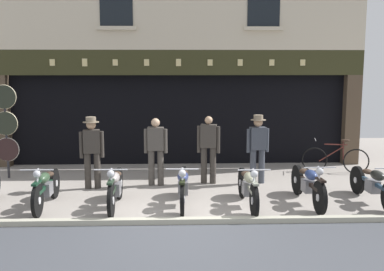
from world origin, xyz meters
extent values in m
cube|color=gray|center=(0.00, 5.00, -0.04)|extent=(22.52, 10.00, 0.08)
cube|color=#ADAA95|center=(0.00, 0.08, 0.01)|extent=(22.52, 0.16, 0.18)
cube|color=black|center=(0.00, 7.30, 1.30)|extent=(9.68, 4.00, 2.60)
cube|color=#4C3D2D|center=(-5.04, 5.18, 1.30)|extent=(0.44, 0.36, 2.60)
cube|color=#4C3D2D|center=(5.04, 5.18, 1.30)|extent=(0.44, 0.36, 2.60)
cube|color=black|center=(0.00, 5.55, 1.43)|extent=(9.25, 0.03, 2.18)
cube|color=#303018|center=(0.00, 5.12, 2.95)|extent=(10.52, 0.24, 0.70)
cube|color=#DBC684|center=(-3.49, 4.99, 2.95)|extent=(0.14, 0.03, 0.18)
cube|color=#DBC684|center=(-2.60, 4.99, 2.95)|extent=(0.14, 0.03, 0.21)
cube|color=#DBC684|center=(-1.76, 4.99, 2.95)|extent=(0.14, 0.03, 0.17)
cube|color=#DBC684|center=(-0.89, 4.99, 2.95)|extent=(0.14, 0.03, 0.18)
cube|color=#DBC684|center=(0.00, 4.99, 2.95)|extent=(0.14, 0.03, 0.20)
cube|color=#DBC684|center=(0.88, 4.99, 2.95)|extent=(0.14, 0.03, 0.17)
cube|color=#DBC684|center=(1.73, 4.99, 2.95)|extent=(0.14, 0.03, 0.18)
cube|color=#DBC684|center=(2.62, 4.99, 2.95)|extent=(0.14, 0.03, 0.17)
cube|color=#DBC684|center=(3.50, 4.99, 2.95)|extent=(0.14, 0.03, 0.17)
cube|color=beige|center=(0.00, 5.20, 4.58)|extent=(10.52, 0.40, 2.57)
cube|color=black|center=(-1.70, 4.99, 4.58)|extent=(0.90, 0.02, 1.30)
cube|color=beige|center=(-1.70, 4.95, 3.88)|extent=(1.10, 0.12, 0.10)
cube|color=black|center=(2.36, 4.99, 4.58)|extent=(0.90, 0.02, 1.30)
cube|color=beige|center=(2.36, 4.95, 3.88)|extent=(1.10, 0.12, 0.10)
cylinder|color=black|center=(-2.70, 0.53, 0.32)|extent=(0.08, 0.64, 0.64)
cylinder|color=silver|center=(-2.70, 0.53, 0.32)|extent=(0.10, 0.14, 0.14)
cylinder|color=black|center=(-2.72, 1.84, 0.32)|extent=(0.09, 0.64, 0.64)
cylinder|color=silver|center=(-2.72, 1.84, 0.32)|extent=(0.11, 0.14, 0.14)
cube|color=#143522|center=(-2.71, 1.19, 0.44)|extent=(0.09, 1.20, 0.07)
cube|color=slate|center=(-2.71, 1.19, 0.37)|extent=(0.21, 0.32, 0.26)
ellipsoid|color=#314831|center=(-2.71, 1.03, 0.64)|extent=(0.23, 0.46, 0.20)
ellipsoid|color=#38281E|center=(-2.72, 1.42, 0.62)|extent=(0.20, 0.30, 0.10)
cube|color=#143522|center=(-2.70, 0.53, 0.66)|extent=(0.11, 0.36, 0.04)
sphere|color=silver|center=(-2.70, 0.59, 0.82)|extent=(0.15, 0.15, 0.15)
cylinder|color=silver|center=(-2.70, 0.59, 0.90)|extent=(0.62, 0.03, 0.02)
cylinder|color=silver|center=(-2.70, 0.57, 0.61)|extent=(0.04, 0.24, 0.62)
cylinder|color=black|center=(-1.30, 0.43, 0.34)|extent=(0.07, 0.68, 0.68)
cylinder|color=silver|center=(-1.30, 0.43, 0.34)|extent=(0.10, 0.15, 0.15)
cylinder|color=black|center=(-1.31, 1.74, 0.34)|extent=(0.08, 0.68, 0.68)
cylinder|color=silver|center=(-1.31, 1.74, 0.34)|extent=(0.11, 0.15, 0.15)
cube|color=#203222|center=(-1.31, 1.08, 0.46)|extent=(0.08, 1.20, 0.07)
cube|color=slate|center=(-1.31, 1.08, 0.39)|extent=(0.20, 0.32, 0.26)
ellipsoid|color=gray|center=(-1.30, 0.93, 0.66)|extent=(0.22, 0.46, 0.20)
ellipsoid|color=#38281E|center=(-1.31, 1.32, 0.64)|extent=(0.20, 0.30, 0.10)
cube|color=#203222|center=(-1.30, 0.43, 0.70)|extent=(0.10, 0.36, 0.04)
sphere|color=silver|center=(-1.30, 0.49, 0.84)|extent=(0.15, 0.15, 0.15)
cylinder|color=silver|center=(-1.30, 0.49, 0.92)|extent=(0.62, 0.03, 0.02)
cylinder|color=silver|center=(-1.30, 0.47, 0.63)|extent=(0.04, 0.25, 0.61)
cylinder|color=black|center=(0.03, 0.46, 0.33)|extent=(0.10, 0.66, 0.66)
cylinder|color=silver|center=(0.03, 0.46, 0.33)|extent=(0.11, 0.15, 0.15)
cylinder|color=black|center=(0.09, 1.88, 0.33)|extent=(0.11, 0.66, 0.66)
cylinder|color=silver|center=(0.09, 1.88, 0.33)|extent=(0.12, 0.15, 0.15)
cube|color=black|center=(0.06, 1.17, 0.45)|extent=(0.12, 1.31, 0.07)
cube|color=slate|center=(0.06, 1.17, 0.38)|extent=(0.21, 0.33, 0.26)
ellipsoid|color=navy|center=(0.05, 1.00, 0.65)|extent=(0.24, 0.47, 0.20)
ellipsoid|color=#38281E|center=(0.07, 1.43, 0.63)|extent=(0.21, 0.31, 0.10)
cube|color=black|center=(0.03, 0.46, 0.68)|extent=(0.11, 0.36, 0.04)
sphere|color=silver|center=(0.04, 0.52, 0.83)|extent=(0.15, 0.15, 0.15)
cylinder|color=silver|center=(0.04, 0.52, 0.91)|extent=(0.62, 0.05, 0.02)
cylinder|color=silver|center=(0.04, 0.50, 0.62)|extent=(0.04, 0.23, 0.62)
cylinder|color=black|center=(1.39, 0.37, 0.32)|extent=(0.08, 0.65, 0.65)
cylinder|color=silver|center=(1.39, 0.37, 0.32)|extent=(0.10, 0.15, 0.14)
cylinder|color=black|center=(1.36, 1.74, 0.32)|extent=(0.09, 0.65, 0.65)
cylinder|color=silver|center=(1.36, 1.74, 0.32)|extent=(0.11, 0.15, 0.14)
cube|color=gray|center=(1.37, 1.05, 0.44)|extent=(0.10, 1.26, 0.07)
cube|color=slate|center=(1.37, 1.05, 0.37)|extent=(0.21, 0.32, 0.26)
ellipsoid|color=#A3A383|center=(1.38, 0.89, 0.64)|extent=(0.23, 0.46, 0.20)
ellipsoid|color=#38281E|center=(1.37, 1.30, 0.62)|extent=(0.21, 0.30, 0.10)
cube|color=gray|center=(1.39, 0.37, 0.67)|extent=(0.11, 0.36, 0.04)
sphere|color=silver|center=(1.39, 0.43, 0.82)|extent=(0.15, 0.15, 0.15)
cylinder|color=silver|center=(1.39, 0.43, 0.90)|extent=(0.62, 0.04, 0.02)
cylinder|color=silver|center=(1.39, 0.41, 0.61)|extent=(0.04, 0.28, 0.60)
cylinder|color=black|center=(2.68, 0.51, 0.33)|extent=(0.10, 0.66, 0.66)
cylinder|color=silver|center=(2.68, 0.51, 0.33)|extent=(0.11, 0.15, 0.15)
cylinder|color=black|center=(2.62, 1.92, 0.33)|extent=(0.11, 0.66, 0.66)
cylinder|color=silver|center=(2.62, 1.92, 0.33)|extent=(0.12, 0.15, 0.15)
cube|color=black|center=(2.65, 1.22, 0.45)|extent=(0.12, 1.30, 0.07)
cube|color=slate|center=(2.65, 1.22, 0.38)|extent=(0.21, 0.33, 0.26)
ellipsoid|color=navy|center=(2.66, 1.05, 0.65)|extent=(0.24, 0.47, 0.20)
ellipsoid|color=#38281E|center=(2.64, 1.47, 0.63)|extent=(0.21, 0.31, 0.10)
cube|color=black|center=(2.68, 0.51, 0.68)|extent=(0.11, 0.36, 0.04)
sphere|color=silver|center=(2.68, 0.57, 0.83)|extent=(0.15, 0.15, 0.15)
cylinder|color=silver|center=(2.68, 0.57, 0.91)|extent=(0.62, 0.05, 0.02)
cylinder|color=silver|center=(2.68, 0.55, 0.62)|extent=(0.05, 0.27, 0.61)
cylinder|color=black|center=(3.98, 1.93, 0.31)|extent=(0.11, 0.63, 0.63)
cylinder|color=silver|center=(3.98, 1.93, 0.31)|extent=(0.12, 0.14, 0.14)
cube|color=#1E3347|center=(4.01, 1.21, 0.43)|extent=(0.13, 1.33, 0.07)
cube|color=slate|center=(4.01, 1.21, 0.36)|extent=(0.21, 0.33, 0.26)
ellipsoid|color=black|center=(4.02, 1.03, 0.63)|extent=(0.24, 0.47, 0.20)
ellipsoid|color=#38281E|center=(4.00, 1.47, 0.61)|extent=(0.21, 0.31, 0.10)
cylinder|color=#38332D|center=(-1.93, 2.60, 0.43)|extent=(0.15, 0.15, 0.87)
cylinder|color=#38332D|center=(-2.14, 2.57, 0.43)|extent=(0.15, 0.15, 0.87)
cube|color=#38332D|center=(-2.03, 2.59, 1.12)|extent=(0.41, 0.28, 0.54)
cube|color=silver|center=(-2.05, 2.70, 1.18)|extent=(0.14, 0.04, 0.30)
cube|color=brown|center=(-2.05, 2.71, 1.17)|extent=(0.05, 0.02, 0.28)
cylinder|color=#38332D|center=(-1.80, 2.62, 1.04)|extent=(0.09, 0.09, 0.61)
cylinder|color=#38332D|center=(-2.27, 2.55, 1.04)|extent=(0.09, 0.09, 0.61)
sphere|color=tan|center=(-2.03, 2.59, 1.51)|extent=(0.22, 0.22, 0.22)
cylinder|color=#7F705B|center=(-2.03, 2.59, 1.57)|extent=(0.37, 0.37, 0.01)
cylinder|color=#7F705B|center=(-2.03, 2.59, 1.63)|extent=(0.23, 0.23, 0.12)
cylinder|color=#47423D|center=(-0.45, 2.83, 0.44)|extent=(0.15, 0.15, 0.88)
cylinder|color=#47423D|center=(-0.67, 2.84, 0.44)|extent=(0.15, 0.15, 0.88)
cube|color=#47423D|center=(-0.56, 2.83, 1.13)|extent=(0.39, 0.23, 0.55)
cube|color=white|center=(-0.56, 2.95, 1.20)|extent=(0.14, 0.02, 0.31)
cube|color=black|center=(-0.56, 2.96, 1.19)|extent=(0.05, 0.01, 0.29)
cylinder|color=#47423D|center=(-0.33, 2.83, 1.08)|extent=(0.09, 0.09, 0.58)
cylinder|color=#47423D|center=(-0.80, 2.84, 1.08)|extent=(0.09, 0.09, 0.58)
sphere|color=tan|center=(-0.56, 2.83, 1.52)|extent=(0.20, 0.20, 0.20)
cylinder|color=#38332D|center=(0.81, 2.95, 0.46)|extent=(0.15, 0.15, 0.91)
cylinder|color=#38332D|center=(0.60, 2.99, 0.46)|extent=(0.15, 0.15, 0.91)
cube|color=#38332D|center=(0.71, 2.97, 1.17)|extent=(0.41, 0.28, 0.56)
cube|color=white|center=(0.73, 3.09, 1.24)|extent=(0.14, 0.04, 0.31)
cube|color=maroon|center=(0.73, 3.10, 1.23)|extent=(0.05, 0.02, 0.29)
cylinder|color=#38332D|center=(0.94, 2.93, 1.09)|extent=(0.09, 0.09, 0.65)
cylinder|color=#38332D|center=(0.48, 3.02, 1.09)|extent=(0.09, 0.09, 0.65)
sphere|color=tan|center=(0.71, 2.97, 1.56)|extent=(0.19, 0.19, 0.19)
cylinder|color=#3D424C|center=(2.01, 2.96, 0.43)|extent=(0.15, 0.15, 0.86)
cylinder|color=#3D424C|center=(1.79, 2.93, 0.43)|extent=(0.15, 0.15, 0.86)
cube|color=#3D424C|center=(1.90, 2.95, 1.11)|extent=(0.41, 0.28, 0.55)
cube|color=white|center=(1.88, 3.06, 1.18)|extent=(0.14, 0.04, 0.31)
cube|color=navy|center=(1.88, 3.07, 1.17)|extent=(0.05, 0.02, 0.29)
cylinder|color=#3D424C|center=(2.13, 2.98, 1.06)|extent=(0.09, 0.09, 0.57)
cylinder|color=#3D424C|center=(1.67, 2.91, 1.06)|extent=(0.09, 0.09, 0.57)
sphere|color=tan|center=(1.90, 2.95, 1.50)|extent=(0.22, 0.22, 0.22)
cylinder|color=#7F705B|center=(1.90, 2.95, 1.56)|extent=(0.37, 0.37, 0.01)
cylinder|color=#7F705B|center=(1.90, 2.95, 1.62)|extent=(0.23, 0.23, 0.12)
cylinder|color=#232328|center=(-4.38, 3.70, 1.15)|extent=(0.06, 0.06, 2.29)
cylinder|color=#23281E|center=(-4.38, 3.68, 2.08)|extent=(0.59, 0.03, 0.59)
torus|color=beige|center=(-4.38, 3.70, 2.08)|extent=(0.61, 0.04, 0.61)
cylinder|color=#23281E|center=(-4.38, 3.68, 1.41)|extent=(0.59, 0.03, 0.59)
torus|color=beige|center=(-4.38, 3.70, 1.41)|extent=(0.61, 0.04, 0.61)
cylinder|color=black|center=(-4.38, 3.68, 0.74)|extent=(0.59, 0.03, 0.59)
torus|color=silver|center=(-4.38, 3.70, 0.74)|extent=(0.61, 0.04, 0.61)
cube|color=beige|center=(1.55, 5.40, 1.57)|extent=(0.67, 0.02, 1.06)
cube|color=#232328|center=(1.55, 5.39, 2.00)|extent=(0.67, 0.01, 0.20)
cube|color=silver|center=(2.66, 5.40, 1.66)|extent=(0.71, 0.02, 0.89)
cube|color=#511E19|center=(2.66, 5.39, 2.00)|extent=(0.71, 0.01, 0.20)
torus|color=black|center=(3.69, 4.17, 0.32)|extent=(0.67, 0.19, 0.68)
torus|color=black|center=(4.74, 3.91, 0.32)|extent=(0.67, 0.19, 0.68)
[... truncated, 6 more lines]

